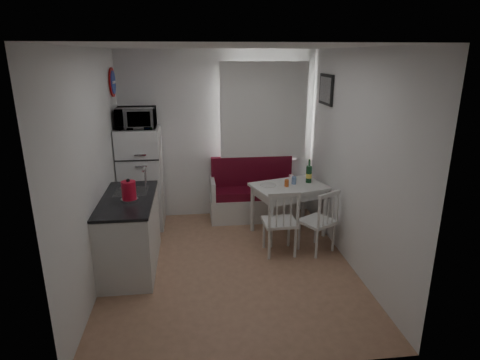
# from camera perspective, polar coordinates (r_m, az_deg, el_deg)

# --- Properties ---
(floor) EXTENTS (3.00, 3.50, 0.02)m
(floor) POSITION_cam_1_polar(r_m,az_deg,el_deg) (5.11, -1.49, -12.11)
(floor) COLOR #9C7053
(floor) RESTS_ON ground
(ceiling) EXTENTS (3.00, 3.50, 0.02)m
(ceiling) POSITION_cam_1_polar(r_m,az_deg,el_deg) (4.45, -1.76, 18.44)
(ceiling) COLOR white
(ceiling) RESTS_ON wall_back
(wall_back) EXTENTS (3.00, 0.02, 2.60)m
(wall_back) POSITION_cam_1_polar(r_m,az_deg,el_deg) (6.31, -3.11, 6.27)
(wall_back) COLOR white
(wall_back) RESTS_ON floor
(wall_front) EXTENTS (3.00, 0.02, 2.60)m
(wall_front) POSITION_cam_1_polar(r_m,az_deg,el_deg) (2.97, 1.58, -6.87)
(wall_front) COLOR white
(wall_front) RESTS_ON floor
(wall_left) EXTENTS (0.02, 3.50, 2.60)m
(wall_left) POSITION_cam_1_polar(r_m,az_deg,el_deg) (4.72, -20.05, 1.37)
(wall_left) COLOR white
(wall_left) RESTS_ON floor
(wall_right) EXTENTS (0.02, 3.50, 2.60)m
(wall_right) POSITION_cam_1_polar(r_m,az_deg,el_deg) (4.97, 15.87, 2.55)
(wall_right) COLOR white
(wall_right) RESTS_ON floor
(window) EXTENTS (1.22, 0.06, 1.47)m
(window) POSITION_cam_1_polar(r_m,az_deg,el_deg) (6.31, 3.29, 9.27)
(window) COLOR silver
(window) RESTS_ON wall_back
(curtain) EXTENTS (1.35, 0.02, 1.50)m
(curtain) POSITION_cam_1_polar(r_m,az_deg,el_deg) (6.24, 3.41, 9.63)
(curtain) COLOR white
(curtain) RESTS_ON wall_back
(kitchen_counter) EXTENTS (0.62, 1.32, 1.16)m
(kitchen_counter) POSITION_cam_1_polar(r_m,az_deg,el_deg) (5.09, -15.37, -7.17)
(kitchen_counter) COLOR silver
(kitchen_counter) RESTS_ON floor
(wall_sign) EXTENTS (0.03, 0.40, 0.40)m
(wall_sign) POSITION_cam_1_polar(r_m,az_deg,el_deg) (5.99, -17.61, 13.11)
(wall_sign) COLOR navy
(wall_sign) RESTS_ON wall_left
(picture_frame) EXTENTS (0.04, 0.52, 0.42)m
(picture_frame) POSITION_cam_1_polar(r_m,az_deg,el_deg) (5.86, 12.13, 12.46)
(picture_frame) COLOR black
(picture_frame) RESTS_ON wall_right
(bench) EXTENTS (1.36, 0.52, 0.97)m
(bench) POSITION_cam_1_polar(r_m,az_deg,el_deg) (6.40, 1.83, -2.65)
(bench) COLOR silver
(bench) RESTS_ON floor
(dining_table) EXTENTS (1.15, 0.95, 0.74)m
(dining_table) POSITION_cam_1_polar(r_m,az_deg,el_deg) (5.76, 6.97, -1.54)
(dining_table) COLOR silver
(dining_table) RESTS_ON floor
(chair_left) EXTENTS (0.44, 0.42, 0.48)m
(chair_left) POSITION_cam_1_polar(r_m,az_deg,el_deg) (5.14, 5.95, -5.12)
(chair_left) COLOR silver
(chair_left) RESTS_ON floor
(chair_right) EXTENTS (0.55, 0.56, 0.47)m
(chair_right) POSITION_cam_1_polar(r_m,az_deg,el_deg) (5.28, 11.26, -5.01)
(chair_right) COLOR silver
(chair_right) RESTS_ON floor
(fridge) EXTENTS (0.61, 0.61, 1.52)m
(fridge) POSITION_cam_1_polar(r_m,az_deg,el_deg) (6.14, -13.85, 0.24)
(fridge) COLOR white
(fridge) RESTS_ON floor
(microwave) EXTENTS (0.54, 0.37, 0.30)m
(microwave) POSITION_cam_1_polar(r_m,az_deg,el_deg) (5.89, -14.55, 8.54)
(microwave) COLOR white
(microwave) RESTS_ON fridge
(kettle) EXTENTS (0.20, 0.20, 0.26)m
(kettle) POSITION_cam_1_polar(r_m,az_deg,el_deg) (4.77, -15.53, -1.45)
(kettle) COLOR red
(kettle) RESTS_ON kitchen_counter
(wine_bottle) EXTENTS (0.09, 0.09, 0.34)m
(wine_bottle) POSITION_cam_1_polar(r_m,az_deg,el_deg) (5.86, 9.80, 1.28)
(wine_bottle) COLOR #14401F
(wine_bottle) RESTS_ON dining_table
(drinking_glass_orange) EXTENTS (0.06, 0.06, 0.10)m
(drinking_glass_orange) POSITION_cam_1_polar(r_m,az_deg,el_deg) (5.66, 6.65, -0.45)
(drinking_glass_orange) COLOR #CB5A21
(drinking_glass_orange) RESTS_ON dining_table
(drinking_glass_blue) EXTENTS (0.07, 0.07, 0.11)m
(drinking_glass_blue) POSITION_cam_1_polar(r_m,az_deg,el_deg) (5.78, 7.67, -0.05)
(drinking_glass_blue) COLOR #728FC2
(drinking_glass_blue) RESTS_ON dining_table
(plate) EXTENTS (0.22, 0.22, 0.02)m
(plate) POSITION_cam_1_polar(r_m,az_deg,el_deg) (5.69, 4.02, -0.72)
(plate) COLOR white
(plate) RESTS_ON dining_table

